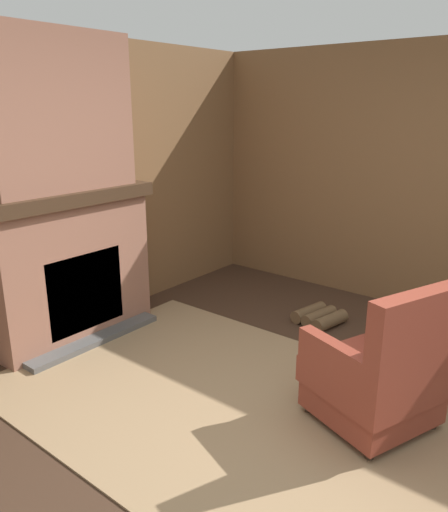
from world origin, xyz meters
TOP-DOWN VIEW (x-y plane):
  - ground_plane at (0.00, 0.00)m, footprint 14.00×14.00m
  - wood_panel_wall_left at (-2.56, 0.00)m, footprint 0.06×5.65m
  - fireplace_hearth at (-2.32, 0.00)m, footprint 0.59×1.52m
  - chimney_breast at (-2.33, 0.00)m, footprint 0.34×1.25m
  - area_rug at (-0.30, 0.02)m, footprint 3.86×2.18m
  - armchair at (0.27, 0.41)m, footprint 0.88×0.89m
  - firewood_stack at (-0.77, 1.59)m, footprint 0.44×0.45m
  - oil_lamp_vase at (-2.37, -0.24)m, footprint 0.12×0.12m
  - storage_case at (-2.37, 0.35)m, footprint 0.18×0.27m
  - decorative_plate_on_mantel at (-2.39, 0.03)m, footprint 0.06×0.24m

SIDE VIEW (x-z plane):
  - ground_plane at x=0.00m, z-range 0.00..0.00m
  - area_rug at x=-0.30m, z-range 0.00..0.01m
  - firewood_stack at x=-0.77m, z-range 0.00..0.12m
  - armchair at x=0.27m, z-range -0.14..0.85m
  - fireplace_hearth at x=-2.32m, z-range 0.00..1.30m
  - wood_panel_wall_left at x=-2.56m, z-range 0.00..2.56m
  - storage_case at x=-2.37m, z-range 1.31..1.42m
  - oil_lamp_vase at x=-2.37m, z-range 1.26..1.58m
  - decorative_plate_on_mantel at x=-2.39m, z-range 1.30..1.54m
  - chimney_breast at x=-2.33m, z-range 1.31..2.54m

